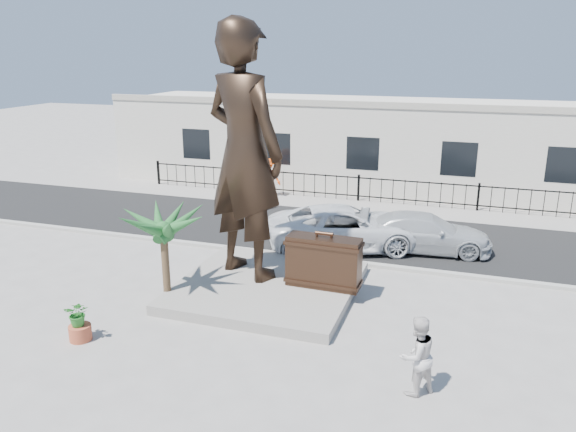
{
  "coord_description": "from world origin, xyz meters",
  "views": [
    {
      "loc": [
        5.07,
        -13.24,
        7.11
      ],
      "look_at": [
        0.0,
        2.0,
        2.3
      ],
      "focal_mm": 35.0,
      "sensor_mm": 36.0,
      "label": 1
    }
  ],
  "objects_px": {
    "tourist": "(417,356)",
    "car_white": "(345,228)",
    "suitcase": "(324,262)",
    "statue": "(244,152)"
  },
  "relations": [
    {
      "from": "suitcase",
      "to": "tourist",
      "type": "distance_m",
      "value": 5.24
    },
    {
      "from": "tourist",
      "to": "car_white",
      "type": "xyz_separation_m",
      "value": [
        -3.45,
        8.43,
        -0.09
      ]
    },
    {
      "from": "statue",
      "to": "car_white",
      "type": "xyz_separation_m",
      "value": [
        2.26,
        3.99,
        -3.34
      ]
    },
    {
      "from": "statue",
      "to": "suitcase",
      "type": "height_order",
      "value": "statue"
    },
    {
      "from": "statue",
      "to": "car_white",
      "type": "bearing_deg",
      "value": -96.51
    },
    {
      "from": "suitcase",
      "to": "tourist",
      "type": "height_order",
      "value": "suitcase"
    },
    {
      "from": "statue",
      "to": "tourist",
      "type": "xyz_separation_m",
      "value": [
        5.71,
        -4.44,
        -3.26
      ]
    },
    {
      "from": "statue",
      "to": "suitcase",
      "type": "xyz_separation_m",
      "value": [
        2.56,
        -0.26,
        -3.08
      ]
    },
    {
      "from": "tourist",
      "to": "car_white",
      "type": "distance_m",
      "value": 9.11
    },
    {
      "from": "tourist",
      "to": "car_white",
      "type": "relative_size",
      "value": 0.31
    }
  ]
}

